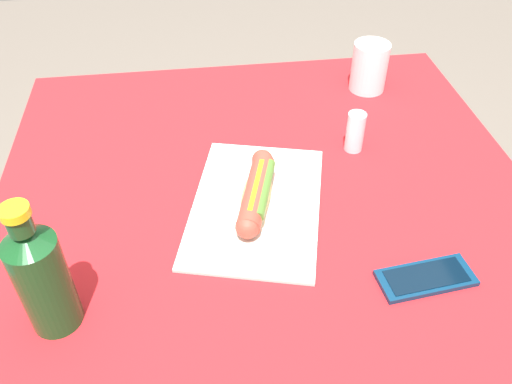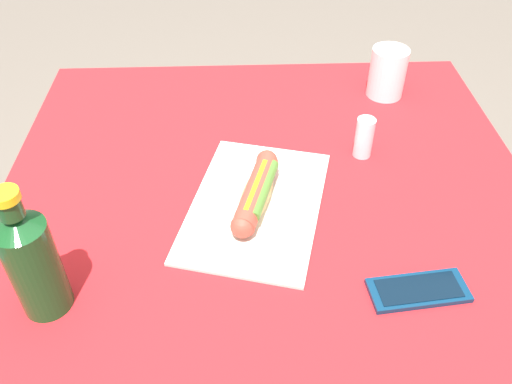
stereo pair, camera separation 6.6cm
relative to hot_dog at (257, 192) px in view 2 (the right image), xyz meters
name	(u,v)px [view 2 (the right image)]	position (x,y,z in m)	size (l,w,h in m)	color
dining_table	(268,255)	(0.00, 0.02, -0.16)	(1.04, 0.99, 0.75)	brown
paper_wrapper	(256,203)	(0.00, 0.00, -0.03)	(0.34, 0.22, 0.01)	silver
hot_dog	(257,192)	(0.00, 0.00, 0.00)	(0.21, 0.10, 0.05)	#DBB26B
cell_phone	(418,290)	(0.20, 0.24, -0.03)	(0.08, 0.16, 0.01)	#0A2D4C
soda_bottle	(32,260)	(0.20, -0.32, 0.07)	(0.07, 0.07, 0.22)	#14471E
drinking_cup	(387,73)	(-0.36, 0.31, 0.03)	(0.08, 0.08, 0.11)	white
salt_shaker	(364,137)	(-0.14, 0.22, 0.01)	(0.04, 0.04, 0.08)	silver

